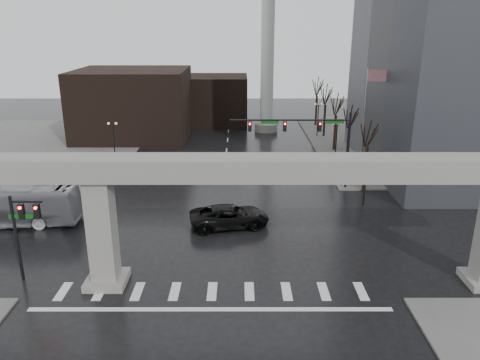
# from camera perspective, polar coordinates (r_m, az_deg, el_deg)

# --- Properties ---
(ground) EXTENTS (160.00, 160.00, 0.00)m
(ground) POSITION_cam_1_polar(r_m,az_deg,el_deg) (31.81, -3.32, -12.44)
(ground) COLOR black
(ground) RESTS_ON ground
(sidewalk_ne) EXTENTS (28.00, 36.00, 0.15)m
(sidewalk_ne) POSITION_cam_1_polar(r_m,az_deg,el_deg) (69.63, 20.36, 3.89)
(sidewalk_ne) COLOR #63605E
(sidewalk_ne) RESTS_ON ground
(sidewalk_nw) EXTENTS (28.00, 36.00, 0.15)m
(sidewalk_nw) POSITION_cam_1_polar(r_m,az_deg,el_deg) (70.94, -23.15, 3.81)
(sidewalk_nw) COLOR #63605E
(sidewalk_nw) RESTS_ON ground
(elevated_guideway) EXTENTS (48.00, 2.60, 8.70)m
(elevated_guideway) POSITION_cam_1_polar(r_m,az_deg,el_deg) (28.82, -1.06, -0.66)
(elevated_guideway) COLOR gray
(elevated_guideway) RESTS_ON ground
(building_far_left) EXTENTS (16.00, 14.00, 10.00)m
(building_far_left) POSITION_cam_1_polar(r_m,az_deg,el_deg) (71.89, -12.89, 9.04)
(building_far_left) COLOR black
(building_far_left) RESTS_ON ground
(building_far_mid) EXTENTS (10.00, 10.00, 8.00)m
(building_far_mid) POSITION_cam_1_polar(r_m,az_deg,el_deg) (80.26, -2.78, 9.72)
(building_far_mid) COLOR black
(building_far_mid) RESTS_ON ground
(smokestack) EXTENTS (3.60, 3.60, 30.00)m
(smokestack) POSITION_cam_1_polar(r_m,az_deg,el_deg) (73.39, 3.39, 16.21)
(smokestack) COLOR silver
(smokestack) RESTS_ON ground
(signal_mast_arm) EXTENTS (12.12, 0.43, 8.00)m
(signal_mast_arm) POSITION_cam_1_polar(r_m,az_deg,el_deg) (47.75, 8.69, 5.62)
(signal_mast_arm) COLOR black
(signal_mast_arm) RESTS_ON ground
(signal_left_pole) EXTENTS (2.30, 0.30, 6.00)m
(signal_left_pole) POSITION_cam_1_polar(r_m,az_deg,el_deg) (33.41, -24.96, -4.87)
(signal_left_pole) COLOR black
(signal_left_pole) RESTS_ON ground
(flagpole_assembly) EXTENTS (2.06, 0.12, 12.00)m
(flagpole_assembly) POSITION_cam_1_polar(r_m,az_deg,el_deg) (51.79, 15.24, 8.12)
(flagpole_assembly) COLOR silver
(flagpole_assembly) RESTS_ON ground
(lamp_right_0) EXTENTS (1.22, 0.32, 5.11)m
(lamp_right_0) POSITION_cam_1_polar(r_m,az_deg,el_deg) (44.74, 15.15, 1.17)
(lamp_right_0) COLOR black
(lamp_right_0) RESTS_ON ground
(lamp_right_1) EXTENTS (1.22, 0.32, 5.11)m
(lamp_right_1) POSITION_cam_1_polar(r_m,az_deg,el_deg) (57.89, 11.69, 5.34)
(lamp_right_1) COLOR black
(lamp_right_1) RESTS_ON ground
(lamp_right_2) EXTENTS (1.22, 0.32, 5.11)m
(lamp_right_2) POSITION_cam_1_polar(r_m,az_deg,el_deg) (71.37, 9.50, 7.94)
(lamp_right_2) COLOR black
(lamp_right_2) RESTS_ON ground
(lamp_left_0) EXTENTS (1.22, 0.32, 5.11)m
(lamp_left_0) POSITION_cam_1_polar(r_m,az_deg,el_deg) (45.80, -19.53, 1.13)
(lamp_left_0) COLOR black
(lamp_left_0) RESTS_ON ground
(lamp_left_1) EXTENTS (1.22, 0.32, 5.11)m
(lamp_left_1) POSITION_cam_1_polar(r_m,az_deg,el_deg) (58.72, -15.19, 5.25)
(lamp_left_1) COLOR black
(lamp_left_1) RESTS_ON ground
(lamp_left_2) EXTENTS (1.22, 0.32, 5.11)m
(lamp_left_2) POSITION_cam_1_polar(r_m,az_deg,el_deg) (72.04, -12.41, 7.86)
(lamp_left_2) COLOR black
(lamp_left_2) RESTS_ON ground
(tree_right_0) EXTENTS (1.09, 1.58, 7.50)m
(tree_right_0) POSITION_cam_1_polar(r_m,az_deg,el_deg) (48.91, 15.08, 1.81)
(tree_right_0) COLOR black
(tree_right_0) RESTS_ON ground
(tree_right_1) EXTENTS (1.09, 1.61, 7.67)m
(tree_right_1) POSITION_cam_1_polar(r_m,az_deg,el_deg) (56.38, 13.07, 4.23)
(tree_right_1) COLOR black
(tree_right_1) RESTS_ON ground
(tree_right_2) EXTENTS (1.10, 1.63, 7.85)m
(tree_right_2) POSITION_cam_1_polar(r_m,az_deg,el_deg) (63.97, 11.52, 6.08)
(tree_right_2) COLOR black
(tree_right_2) RESTS_ON ground
(tree_right_3) EXTENTS (1.11, 1.66, 8.02)m
(tree_right_3) POSITION_cam_1_polar(r_m,az_deg,el_deg) (71.65, 10.30, 7.53)
(tree_right_3) COLOR black
(tree_right_3) RESTS_ON ground
(tree_right_4) EXTENTS (1.12, 1.69, 8.19)m
(tree_right_4) POSITION_cam_1_polar(r_m,az_deg,el_deg) (79.40, 9.31, 8.70)
(tree_right_4) COLOR black
(tree_right_4) RESTS_ON ground
(pickup_truck) EXTENTS (7.11, 4.28, 1.85)m
(pickup_truck) POSITION_cam_1_polar(r_m,az_deg,el_deg) (39.49, -1.29, -4.45)
(pickup_truck) COLOR black
(pickup_truck) RESTS_ON ground
(city_bus) EXTENTS (12.90, 3.38, 3.57)m
(city_bus) POSITION_cam_1_polar(r_m,az_deg,el_deg) (44.46, -26.96, -2.68)
(city_bus) COLOR #ABAAAF
(city_bus) RESTS_ON ground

